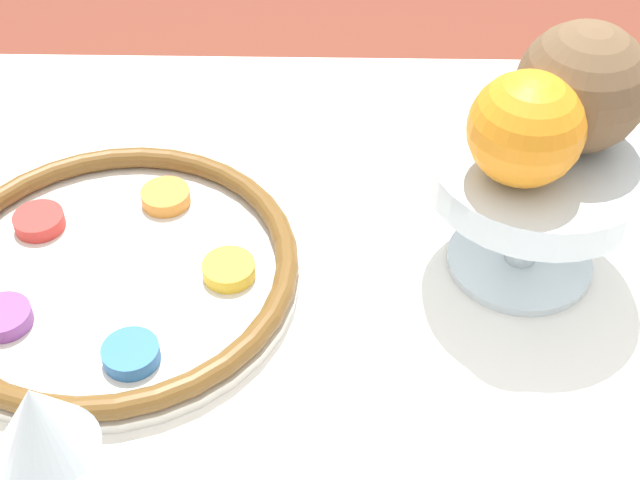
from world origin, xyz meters
The scene contains 5 objects.
seder_plate centered at (-0.22, 0.11, 0.77)m, with size 0.32×0.32×0.03m.
wine_glass centered at (-0.22, -0.11, 0.86)m, with size 0.07×0.07×0.14m.
fruit_stand centered at (0.13, 0.14, 0.85)m, with size 0.18×0.18×0.12m.
orange_fruit centered at (0.11, 0.12, 0.93)m, with size 0.09×0.09×0.09m.
coconut centered at (0.16, 0.16, 0.93)m, with size 0.10×0.10×0.10m.
Camera 1 is at (-0.04, -0.42, 1.33)m, focal length 50.00 mm.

